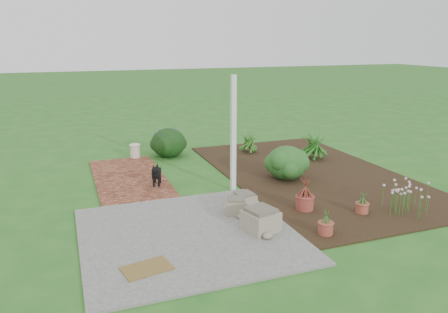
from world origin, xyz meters
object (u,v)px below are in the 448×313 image
object	(u,v)px
black_dog	(156,173)
cream_ceramic_urn	(135,151)
stone_trough_near	(261,221)
evergreen_shrub	(287,162)

from	to	relation	value
black_dog	cream_ceramic_urn	size ratio (longest dim) A/B	1.52
black_dog	cream_ceramic_urn	distance (m)	2.59
stone_trough_near	cream_ceramic_urn	world-z (taller)	cream_ceramic_urn
stone_trough_near	cream_ceramic_urn	bearing A→B (deg)	102.43
stone_trough_near	cream_ceramic_urn	size ratio (longest dim) A/B	1.44
evergreen_shrub	black_dog	bearing A→B (deg)	170.10
black_dog	stone_trough_near	bearing A→B (deg)	-50.34
cream_ceramic_urn	evergreen_shrub	size ratio (longest dim) A/B	0.38
stone_trough_near	black_dog	xyz separation A→B (m)	(-1.17, 2.96, 0.12)
cream_ceramic_urn	evergreen_shrub	distance (m)	4.34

